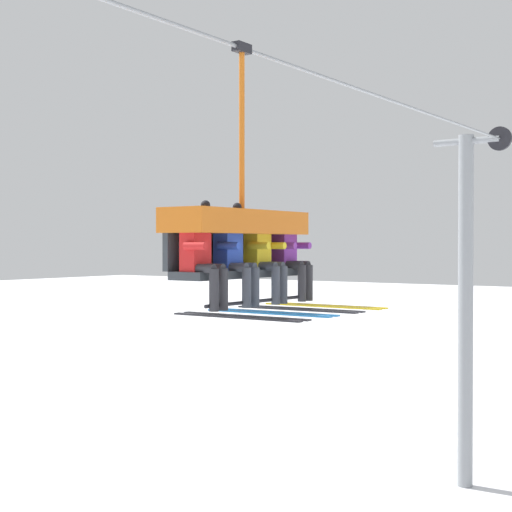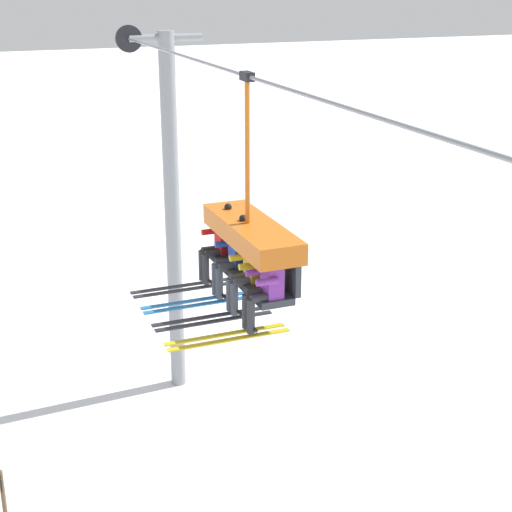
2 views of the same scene
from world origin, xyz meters
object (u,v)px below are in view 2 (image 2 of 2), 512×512
object	(u,v)px
skier_red	(217,242)
skier_yellow	(246,270)
lift_tower_near	(172,211)
trail_sign	(4,505)
skier_blue	(231,255)
skier_purple	(263,286)
chairlift_chair	(252,241)

from	to	relation	value
skier_red	skier_yellow	size ratio (longest dim) A/B	1.00
lift_tower_near	skier_yellow	size ratio (longest dim) A/B	5.03
trail_sign	skier_blue	bearing A→B (deg)	61.53
skier_blue	skier_purple	bearing A→B (deg)	-0.31
skier_yellow	skier_purple	bearing A→B (deg)	0.00
skier_blue	skier_yellow	distance (m)	0.63
skier_blue	skier_purple	world-z (taller)	skier_blue
skier_red	chairlift_chair	bearing A→B (deg)	12.80
skier_yellow	skier_purple	size ratio (longest dim) A/B	1.00
skier_red	trail_sign	distance (m)	6.07
skier_blue	skier_yellow	xyz separation A→B (m)	(0.63, -0.01, -0.02)
skier_red	skier_purple	world-z (taller)	skier_red
skier_purple	trail_sign	xyz separation A→B (m)	(-3.17, -3.52, -4.74)
skier_purple	trail_sign	size ratio (longest dim) A/B	1.06
skier_red	skier_yellow	distance (m)	1.26
trail_sign	skier_yellow	bearing A→B (deg)	54.20
lift_tower_near	chairlift_chair	xyz separation A→B (m)	(6.85, -0.71, 1.52)
lift_tower_near	trail_sign	size ratio (longest dim) A/B	5.34
skier_purple	trail_sign	bearing A→B (deg)	-131.99
skier_yellow	trail_sign	distance (m)	6.43
skier_blue	skier_purple	xyz separation A→B (m)	(1.26, -0.01, -0.02)
skier_blue	skier_yellow	bearing A→B (deg)	-0.62
skier_red	skier_blue	distance (m)	0.63
chairlift_chair	skier_purple	bearing A→B (deg)	-13.15
skier_red	lift_tower_near	bearing A→B (deg)	171.11
lift_tower_near	skier_red	xyz separation A→B (m)	(5.90, -0.92, 1.23)
chairlift_chair	skier_yellow	world-z (taller)	chairlift_chair
chairlift_chair	skier_blue	bearing A→B (deg)	-145.54
trail_sign	skier_purple	bearing A→B (deg)	48.01
trail_sign	skier_red	bearing A→B (deg)	70.01
skier_red	trail_sign	xyz separation A→B (m)	(-1.28, -3.53, -4.76)
skier_blue	chairlift_chair	bearing A→B (deg)	34.46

